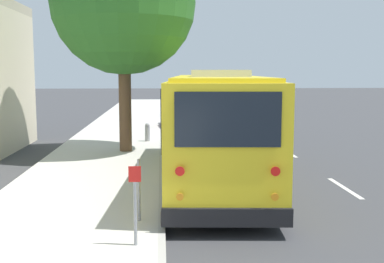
# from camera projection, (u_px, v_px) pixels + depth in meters

# --- Properties ---
(ground_plane) EXTENTS (160.00, 160.00, 0.00)m
(ground_plane) POSITION_uv_depth(u_px,v_px,m) (224.00, 182.00, 14.07)
(ground_plane) COLOR #3D3D3F
(sidewalk_slab) EXTENTS (80.00, 4.13, 0.15)m
(sidewalk_slab) POSITION_uv_depth(u_px,v_px,m) (87.00, 182.00, 13.81)
(sidewalk_slab) COLOR beige
(sidewalk_slab) RESTS_ON ground
(curb_strip) EXTENTS (80.00, 0.14, 0.15)m
(curb_strip) POSITION_uv_depth(u_px,v_px,m) (161.00, 181.00, 13.95)
(curb_strip) COLOR #AAA69D
(curb_strip) RESTS_ON ground
(shuttle_bus) EXTENTS (10.27, 3.23, 3.26)m
(shuttle_bus) POSITION_uv_depth(u_px,v_px,m) (216.00, 123.00, 13.98)
(shuttle_bus) COLOR yellow
(shuttle_bus) RESTS_ON ground
(parked_sedan_maroon) EXTENTS (4.46, 1.96, 1.26)m
(parked_sedan_maroon) POSITION_uv_depth(u_px,v_px,m) (180.00, 119.00, 27.03)
(parked_sedan_maroon) COLOR maroon
(parked_sedan_maroon) RESTS_ON ground
(parked_sedan_black) EXTENTS (4.75, 2.13, 1.28)m
(parked_sedan_black) POSITION_uv_depth(u_px,v_px,m) (180.00, 109.00, 34.07)
(parked_sedan_black) COLOR black
(parked_sedan_black) RESTS_ON ground
(sign_post_near) EXTENTS (0.06, 0.22, 1.43)m
(sign_post_near) POSITION_uv_depth(u_px,v_px,m) (135.00, 205.00, 8.48)
(sign_post_near) COLOR gray
(sign_post_near) RESTS_ON sidewalk_slab
(sign_post_far) EXTENTS (0.06, 0.06, 1.29)m
(sign_post_far) POSITION_uv_depth(u_px,v_px,m) (139.00, 190.00, 9.91)
(sign_post_far) COLOR gray
(sign_post_far) RESTS_ON sidewalk_slab
(fire_hydrant) EXTENTS (0.22, 0.22, 0.81)m
(fire_hydrant) POSITION_uv_depth(u_px,v_px,m) (147.00, 132.00, 21.33)
(fire_hydrant) COLOR #99999E
(fire_hydrant) RESTS_ON sidewalk_slab
(lane_stripe_mid) EXTENTS (2.40, 0.14, 0.01)m
(lane_stripe_mid) POSITION_uv_depth(u_px,v_px,m) (345.00, 188.00, 13.38)
(lane_stripe_mid) COLOR silver
(lane_stripe_mid) RESTS_ON ground
(lane_stripe_ahead) EXTENTS (2.40, 0.14, 0.01)m
(lane_stripe_ahead) POSITION_uv_depth(u_px,v_px,m) (288.00, 152.00, 19.32)
(lane_stripe_ahead) COLOR silver
(lane_stripe_ahead) RESTS_ON ground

